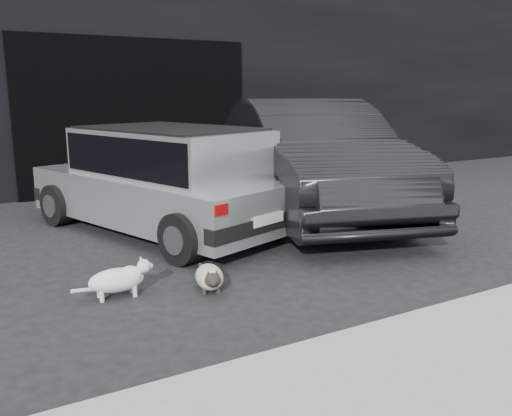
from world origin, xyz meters
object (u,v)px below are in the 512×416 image
silver_hatchback (165,175)px  cat_siamese (210,277)px  cat_white (120,279)px  second_car (309,157)px

silver_hatchback → cat_siamese: size_ratio=5.41×
silver_hatchback → cat_white: 2.29m
silver_hatchback → second_car: bearing=-19.3°
silver_hatchback → second_car: 2.14m
second_car → cat_siamese: (-2.55, -2.13, -0.69)m
cat_white → cat_siamese: bearing=75.1°
silver_hatchback → second_car: (2.14, -0.03, 0.10)m
silver_hatchback → cat_siamese: 2.27m
silver_hatchback → cat_siamese: silver_hatchback is taller
second_car → cat_white: second_car is taller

